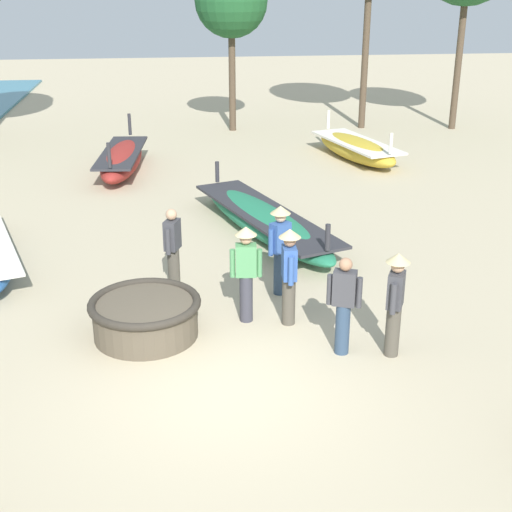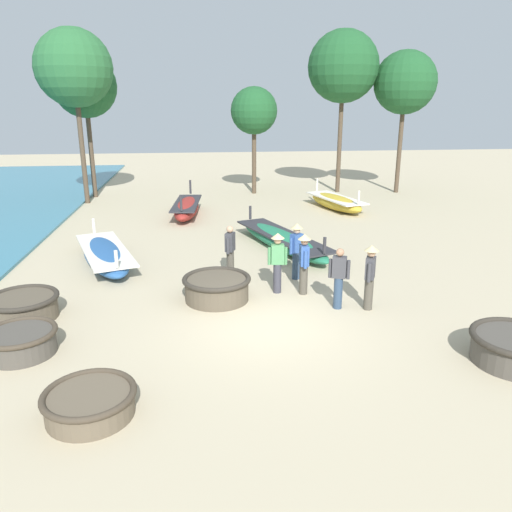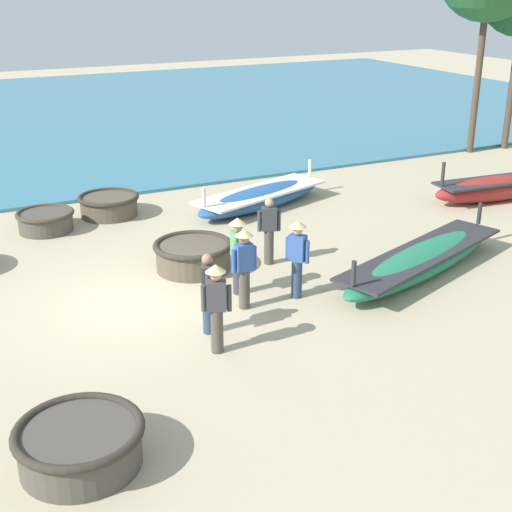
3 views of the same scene
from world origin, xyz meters
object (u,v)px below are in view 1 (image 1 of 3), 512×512
at_px(fisherman_by_coracle, 344,303).
at_px(fisherman_standing_left, 246,268).
at_px(fisherman_crouching, 289,270).
at_px(fisherman_standing_right, 395,298).
at_px(coracle_nearest, 145,316).
at_px(long_boat_ochre_hull, 356,148).
at_px(long_boat_white_hull, 122,160).
at_px(fisherman_with_hat, 173,248).
at_px(long_boat_blue_hull, 265,221).
at_px(tree_leftmost, 231,1).
at_px(fisherman_hauling, 280,244).

xyz_separation_m(fisherman_by_coracle, fisherman_standing_left, (-1.35, 1.24, 0.12)).
height_order(fisherman_crouching, fisherman_standing_right, same).
bearing_deg(fisherman_standing_right, coracle_nearest, 164.50).
relative_size(coracle_nearest, long_boat_ochre_hull, 0.43).
relative_size(long_boat_white_hull, fisherman_with_hat, 2.75).
bearing_deg(long_boat_white_hull, long_boat_ochre_hull, 5.79).
xyz_separation_m(coracle_nearest, long_boat_blue_hull, (2.48, 4.48, -0.05)).
relative_size(long_boat_white_hull, fisherman_standing_left, 2.58).
distance_m(fisherman_standing_right, tree_leftmost, 16.83).
xyz_separation_m(fisherman_by_coracle, fisherman_crouching, (-0.66, 1.05, 0.12)).
relative_size(long_boat_blue_hull, fisherman_standing_left, 3.39).
height_order(fisherman_with_hat, tree_leftmost, tree_leftmost).
height_order(fisherman_crouching, fisherman_standing_left, same).
distance_m(long_boat_ochre_hull, fisherman_hauling, 10.10).
bearing_deg(coracle_nearest, fisherman_by_coracle, -16.46).
distance_m(long_boat_blue_hull, fisherman_standing_right, 5.69).
height_order(fisherman_standing_right, tree_leftmost, tree_leftmost).
bearing_deg(fisherman_crouching, long_boat_ochre_hull, 70.42).
height_order(fisherman_by_coracle, fisherman_standing_left, fisherman_standing_left).
bearing_deg(fisherman_by_coracle, long_boat_ochre_hull, 75.09).
xyz_separation_m(fisherman_crouching, fisherman_standing_right, (1.40, -1.20, 0.00)).
height_order(fisherman_by_coracle, tree_leftmost, tree_leftmost).
height_order(long_boat_white_hull, tree_leftmost, tree_leftmost).
bearing_deg(fisherman_with_hat, long_boat_white_hull, 99.83).
bearing_deg(fisherman_crouching, tree_leftmost, 88.76).
distance_m(fisherman_standing_left, tree_leftmost, 15.48).
height_order(coracle_nearest, tree_leftmost, tree_leftmost).
relative_size(long_boat_blue_hull, fisherman_crouching, 3.39).
bearing_deg(fisherman_standing_left, fisherman_by_coracle, -42.52).
distance_m(fisherman_crouching, fisherman_standing_right, 1.85).
xyz_separation_m(coracle_nearest, fisherman_with_hat, (0.46, 1.68, 0.49)).
distance_m(fisherman_crouching, fisherman_standing_left, 0.71).
xyz_separation_m(fisherman_standing_right, tree_leftmost, (-1.07, 16.44, 3.47)).
distance_m(long_boat_white_hull, fisherman_by_coracle, 11.59).
bearing_deg(fisherman_crouching, long_boat_white_hull, 108.62).
distance_m(coracle_nearest, fisherman_hauling, 2.78).
distance_m(long_boat_blue_hull, fisherman_standing_left, 4.26).
height_order(fisherman_standing_right, fisherman_hauling, same).
distance_m(fisherman_standing_right, fisherman_standing_left, 2.50).
xyz_separation_m(fisherman_with_hat, fisherman_hauling, (1.89, -0.34, 0.12)).
distance_m(fisherman_with_hat, fisherman_standing_left, 1.79).
bearing_deg(tree_leftmost, coracle_nearest, -99.81).
distance_m(long_boat_blue_hull, long_boat_ochre_hull, 7.20).
bearing_deg(long_boat_blue_hull, tree_leftmost, 89.01).
relative_size(coracle_nearest, fisherman_standing_left, 1.07).
bearing_deg(long_boat_ochre_hull, fisherman_by_coracle, -104.91).
height_order(fisherman_hauling, tree_leftmost, tree_leftmost).
distance_m(long_boat_ochre_hull, fisherman_standing_left, 11.29).
relative_size(coracle_nearest, fisherman_by_coracle, 1.14).
distance_m(long_boat_white_hull, fisherman_crouching, 10.39).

